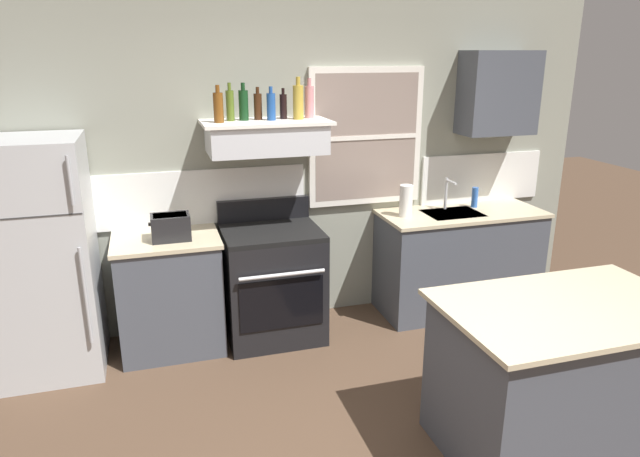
{
  "coord_description": "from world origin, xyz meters",
  "views": [
    {
      "loc": [
        -1.11,
        -2.33,
        2.25
      ],
      "look_at": [
        -0.05,
        1.2,
        1.1
      ],
      "focal_mm": 32.1,
      "sensor_mm": 36.0,
      "label": 1
    }
  ],
  "objects": [
    {
      "name": "counter_left_of_stove",
      "position": [
        -1.05,
        1.9,
        0.46
      ],
      "size": [
        0.79,
        0.63,
        0.91
      ],
      "color": "#474C56",
      "rests_on": "ground_plane"
    },
    {
      "name": "dish_soap_bottle",
      "position": [
        1.63,
        2.0,
        1.0
      ],
      "size": [
        0.06,
        0.06,
        0.18
      ],
      "primitive_type": "cylinder",
      "color": "blue",
      "rests_on": "counter_right_with_sink"
    },
    {
      "name": "bottle_olive_oil_square",
      "position": [
        -0.51,
        2.0,
        1.86
      ],
      "size": [
        0.06,
        0.06,
        0.28
      ],
      "color": "#4C601E",
      "rests_on": "range_hood_shelf"
    },
    {
      "name": "bottle_dark_green_wine",
      "position": [
        -0.4,
        2.01,
        1.86
      ],
      "size": [
        0.07,
        0.07,
        0.28
      ],
      "color": "#143819",
      "rests_on": "range_hood_shelf"
    },
    {
      "name": "refrigerator",
      "position": [
        -1.9,
        1.84,
        0.85
      ],
      "size": [
        0.7,
        0.72,
        1.7
      ],
      "color": "#B7BABC",
      "rests_on": "ground_plane"
    },
    {
      "name": "toaster",
      "position": [
        -1.01,
        1.84,
        1.01
      ],
      "size": [
        0.3,
        0.2,
        0.19
      ],
      "color": "black",
      "rests_on": "counter_left_of_stove"
    },
    {
      "name": "back_wall",
      "position": [
        0.03,
        2.23,
        1.35
      ],
      "size": [
        5.4,
        0.11,
        2.7
      ],
      "color": "gray",
      "rests_on": "ground_plane"
    },
    {
      "name": "bottle_balsamic_dark",
      "position": [
        -0.1,
        2.02,
        1.84
      ],
      "size": [
        0.06,
        0.06,
        0.23
      ],
      "color": "black",
      "rests_on": "range_hood_shelf"
    },
    {
      "name": "sink_faucet",
      "position": [
        1.35,
        2.0,
        1.08
      ],
      "size": [
        0.03,
        0.17,
        0.28
      ],
      "color": "silver",
      "rests_on": "counter_right_with_sink"
    },
    {
      "name": "bottle_rose_pink",
      "position": [
        0.11,
        2.01,
        1.87
      ],
      "size": [
        0.07,
        0.07,
        0.3
      ],
      "color": "#C67F84",
      "rests_on": "range_hood_shelf"
    },
    {
      "name": "counter_right_with_sink",
      "position": [
        1.45,
        1.9,
        0.46
      ],
      "size": [
        1.43,
        0.63,
        0.91
      ],
      "color": "#474C56",
      "rests_on": "ground_plane"
    },
    {
      "name": "bottle_blue_liqueur",
      "position": [
        -0.21,
        1.95,
        1.85
      ],
      "size": [
        0.07,
        0.07,
        0.25
      ],
      "color": "#1E478C",
      "rests_on": "range_hood_shelf"
    },
    {
      "name": "bottle_champagne_gold_foil",
      "position": [
        0.01,
        1.96,
        1.88
      ],
      "size": [
        0.08,
        0.08,
        0.32
      ],
      "color": "#B29333",
      "rests_on": "range_hood_shelf"
    },
    {
      "name": "bottle_amber_wine",
      "position": [
        -0.6,
        1.92,
        1.86
      ],
      "size": [
        0.07,
        0.07,
        0.27
      ],
      "color": "brown",
      "rests_on": "range_hood_shelf"
    },
    {
      "name": "bottle_brown_stout",
      "position": [
        -0.29,
        2.02,
        1.85
      ],
      "size": [
        0.06,
        0.06,
        0.24
      ],
      "color": "#381E0F",
      "rests_on": "range_hood_shelf"
    },
    {
      "name": "paper_towel_roll",
      "position": [
        0.91,
        1.9,
        1.04
      ],
      "size": [
        0.11,
        0.11,
        0.27
      ],
      "primitive_type": "cylinder",
      "color": "white",
      "rests_on": "counter_right_with_sink"
    },
    {
      "name": "range_hood_shelf",
      "position": [
        -0.25,
        1.96,
        1.62
      ],
      "size": [
        0.96,
        0.52,
        0.24
      ],
      "color": "silver"
    },
    {
      "name": "stove_range",
      "position": [
        -0.25,
        1.86,
        0.46
      ],
      "size": [
        0.76,
        0.69,
        1.09
      ],
      "color": "black",
      "rests_on": "ground_plane"
    },
    {
      "name": "upper_cabinet_right",
      "position": [
        1.8,
        2.04,
        1.9
      ],
      "size": [
        0.64,
        0.32,
        0.7
      ],
      "color": "#474C56"
    },
    {
      "name": "kitchen_island",
      "position": [
        1.04,
        0.03,
        0.46
      ],
      "size": [
        1.4,
        0.9,
        0.91
      ],
      "color": "#474C56",
      "rests_on": "ground_plane"
    }
  ]
}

